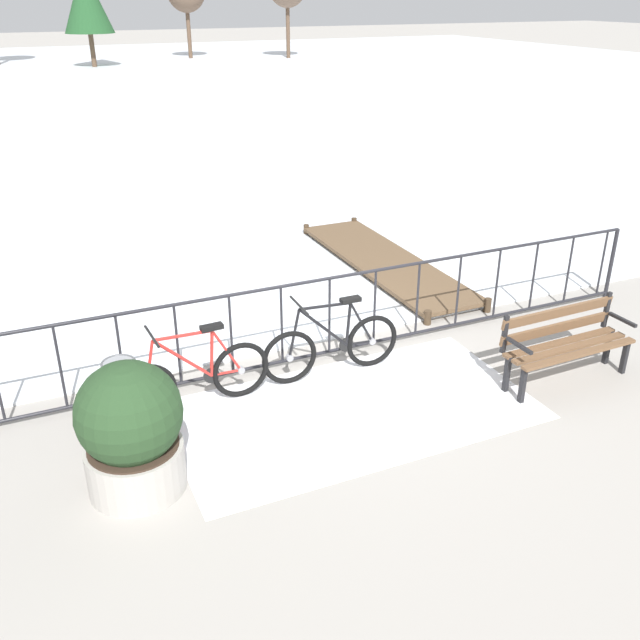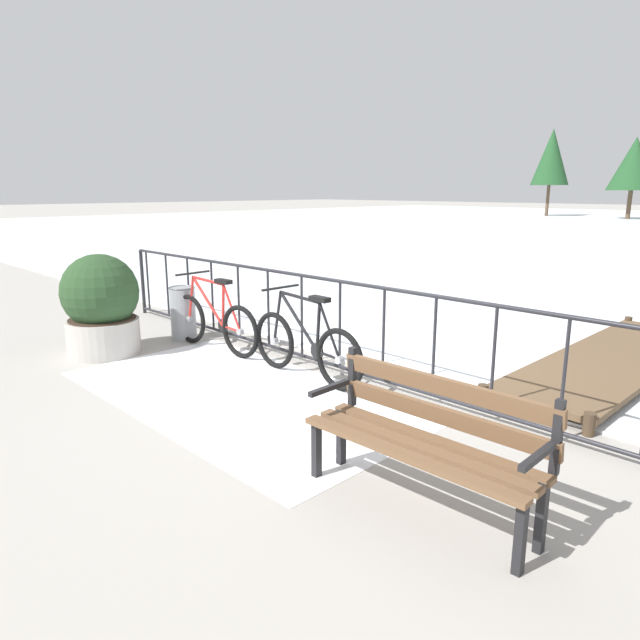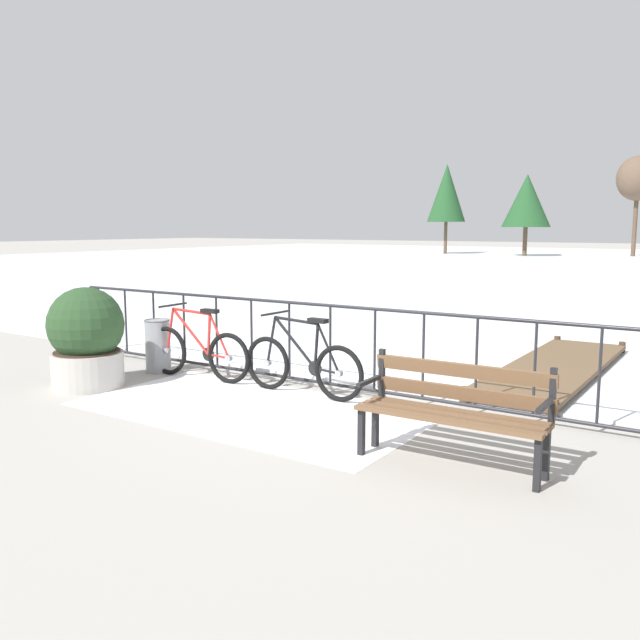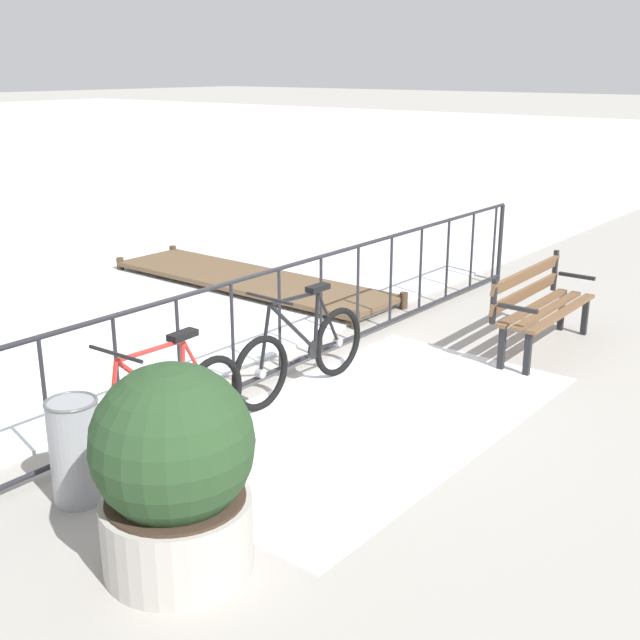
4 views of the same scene
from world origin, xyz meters
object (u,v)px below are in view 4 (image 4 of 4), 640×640
at_px(bicycle_second, 302,353).
at_px(park_bench, 539,302).
at_px(planter_with_shrub, 174,471).
at_px(trash_bin, 75,450).
at_px(bicycle_near_railing, 164,414).

distance_m(bicycle_second, park_bench, 2.66).
xyz_separation_m(bicycle_second, planter_with_shrub, (-2.48, -1.14, 0.25)).
bearing_deg(planter_with_shrub, trash_bin, 85.65).
height_order(bicycle_near_railing, planter_with_shrub, planter_with_shrub).
relative_size(park_bench, planter_with_shrub, 1.28).
bearing_deg(planter_with_shrub, bicycle_second, 24.61).
distance_m(bicycle_second, planter_with_shrub, 2.74).
height_order(park_bench, trash_bin, park_bench).
xyz_separation_m(bicycle_second, trash_bin, (-2.40, -0.05, 0.00)).
distance_m(park_bench, planter_with_shrub, 4.87).
distance_m(bicycle_near_railing, bicycle_second, 1.65).
relative_size(bicycle_near_railing, planter_with_shrub, 1.36).
height_order(bicycle_near_railing, park_bench, bicycle_near_railing).
height_order(bicycle_second, planter_with_shrub, planter_with_shrub).
relative_size(bicycle_second, trash_bin, 2.34).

